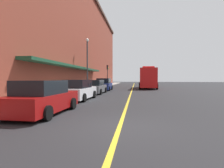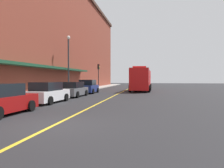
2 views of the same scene
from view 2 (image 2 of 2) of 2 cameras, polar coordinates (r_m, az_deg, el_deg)
ground_plane at (r=34.06m, az=2.98°, el=-1.77°), size 112.00×112.00×0.00m
sidewalk_left at (r=35.31m, az=-7.07°, el=-1.55°), size 2.40×70.00×0.15m
lane_center_stripe at (r=34.06m, az=2.98°, el=-1.77°), size 0.16×70.00×0.01m
brick_building_left at (r=37.13m, az=-16.69°, el=11.86°), size 10.79×64.00×17.31m
parked_car_1 at (r=18.45m, az=-15.89°, el=-2.19°), size 2.13×4.70×1.63m
parked_car_2 at (r=24.00m, az=-9.72°, el=-1.40°), size 2.13×4.74×1.54m
parked_car_3 at (r=29.22m, az=-6.03°, el=-0.73°), size 2.14×4.13×1.73m
fire_truck at (r=34.09m, az=7.31°, el=1.06°), size 3.11×9.19×3.55m
parking_meter_0 at (r=25.19m, az=-11.96°, el=-0.53°), size 0.14×0.18×1.33m
street_lamp_left at (r=28.32m, az=-10.88°, el=6.45°), size 0.44×0.44×6.94m
traffic_light_near at (r=40.95m, az=-3.42°, el=3.19°), size 0.38×0.36×4.30m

